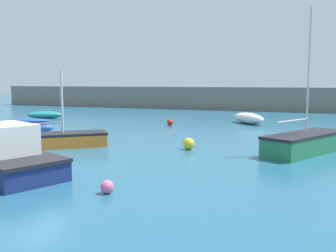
{
  "coord_description": "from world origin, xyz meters",
  "views": [
    {
      "loc": [
        9.64,
        -11.17,
        3.18
      ],
      "look_at": [
        1.93,
        9.87,
        0.53
      ],
      "focal_mm": 40.0,
      "sensor_mm": 36.0,
      "label": 1
    }
  ],
  "objects_px": {
    "sailboat_tall_mast": "(306,143)",
    "mooring_buoy_red": "(170,122)",
    "cabin_cruiser_white": "(2,156)",
    "rowboat_blue_near": "(45,115)",
    "rowboat_with_red_cover": "(32,126)",
    "open_tender_yellow": "(248,118)",
    "mooring_buoy_pink": "(107,187)",
    "mooring_buoy_yellow": "(189,144)",
    "sailboat_twin_hulled": "(63,139)"
  },
  "relations": [
    {
      "from": "rowboat_with_red_cover",
      "to": "mooring_buoy_pink",
      "type": "distance_m",
      "value": 14.13
    },
    {
      "from": "mooring_buoy_pink",
      "to": "open_tender_yellow",
      "type": "bearing_deg",
      "value": 86.46
    },
    {
      "from": "open_tender_yellow",
      "to": "sailboat_twin_hulled",
      "type": "height_order",
      "value": "sailboat_twin_hulled"
    },
    {
      "from": "rowboat_with_red_cover",
      "to": "cabin_cruiser_white",
      "type": "bearing_deg",
      "value": -71.73
    },
    {
      "from": "open_tender_yellow",
      "to": "mooring_buoy_pink",
      "type": "xyz_separation_m",
      "value": [
        -1.22,
        -19.65,
        -0.22
      ]
    },
    {
      "from": "sailboat_twin_hulled",
      "to": "rowboat_with_red_cover",
      "type": "relative_size",
      "value": 1.47
    },
    {
      "from": "mooring_buoy_yellow",
      "to": "mooring_buoy_red",
      "type": "bearing_deg",
      "value": 114.95
    },
    {
      "from": "rowboat_with_red_cover",
      "to": "mooring_buoy_yellow",
      "type": "bearing_deg",
      "value": -26.44
    },
    {
      "from": "open_tender_yellow",
      "to": "mooring_buoy_red",
      "type": "xyz_separation_m",
      "value": [
        -5.25,
        -3.14,
        -0.19
      ]
    },
    {
      "from": "sailboat_twin_hulled",
      "to": "mooring_buoy_yellow",
      "type": "height_order",
      "value": "sailboat_twin_hulled"
    },
    {
      "from": "sailboat_tall_mast",
      "to": "rowboat_blue_near",
      "type": "distance_m",
      "value": 23.28
    },
    {
      "from": "open_tender_yellow",
      "to": "mooring_buoy_red",
      "type": "height_order",
      "value": "open_tender_yellow"
    },
    {
      "from": "sailboat_tall_mast",
      "to": "mooring_buoy_yellow",
      "type": "height_order",
      "value": "sailboat_tall_mast"
    },
    {
      "from": "sailboat_twin_hulled",
      "to": "mooring_buoy_red",
      "type": "relative_size",
      "value": 9.57
    },
    {
      "from": "rowboat_with_red_cover",
      "to": "mooring_buoy_red",
      "type": "xyz_separation_m",
      "value": [
        6.49,
        7.07,
        -0.25
      ]
    },
    {
      "from": "sailboat_tall_mast",
      "to": "mooring_buoy_red",
      "type": "height_order",
      "value": "sailboat_tall_mast"
    },
    {
      "from": "cabin_cruiser_white",
      "to": "mooring_buoy_yellow",
      "type": "xyz_separation_m",
      "value": [
        4.71,
        6.72,
        -0.33
      ]
    },
    {
      "from": "cabin_cruiser_white",
      "to": "mooring_buoy_red",
      "type": "distance_m",
      "value": 15.7
    },
    {
      "from": "mooring_buoy_yellow",
      "to": "rowboat_blue_near",
      "type": "bearing_deg",
      "value": 147.98
    },
    {
      "from": "sailboat_twin_hulled",
      "to": "cabin_cruiser_white",
      "type": "bearing_deg",
      "value": -114.08
    },
    {
      "from": "mooring_buoy_pink",
      "to": "rowboat_with_red_cover",
      "type": "bearing_deg",
      "value": 138.13
    },
    {
      "from": "open_tender_yellow",
      "to": "sailboat_twin_hulled",
      "type": "distance_m",
      "value": 15.27
    },
    {
      "from": "sailboat_tall_mast",
      "to": "cabin_cruiser_white",
      "type": "height_order",
      "value": "sailboat_tall_mast"
    },
    {
      "from": "cabin_cruiser_white",
      "to": "mooring_buoy_yellow",
      "type": "distance_m",
      "value": 8.21
    },
    {
      "from": "sailboat_tall_mast",
      "to": "mooring_buoy_pink",
      "type": "height_order",
      "value": "sailboat_tall_mast"
    },
    {
      "from": "sailboat_tall_mast",
      "to": "mooring_buoy_pink",
      "type": "bearing_deg",
      "value": 176.72
    },
    {
      "from": "cabin_cruiser_white",
      "to": "rowboat_blue_near",
      "type": "relative_size",
      "value": 1.9
    },
    {
      "from": "rowboat_blue_near",
      "to": "mooring_buoy_yellow",
      "type": "bearing_deg",
      "value": 119.33
    },
    {
      "from": "rowboat_blue_near",
      "to": "sailboat_twin_hulled",
      "type": "bearing_deg",
      "value": 102.72
    },
    {
      "from": "open_tender_yellow",
      "to": "mooring_buoy_red",
      "type": "relative_size",
      "value": 7.5
    },
    {
      "from": "mooring_buoy_yellow",
      "to": "mooring_buoy_red",
      "type": "relative_size",
      "value": 1.24
    },
    {
      "from": "sailboat_tall_mast",
      "to": "open_tender_yellow",
      "type": "relative_size",
      "value": 1.92
    },
    {
      "from": "sailboat_twin_hulled",
      "to": "open_tender_yellow",
      "type": "bearing_deg",
      "value": 24.01
    },
    {
      "from": "mooring_buoy_red",
      "to": "mooring_buoy_pink",
      "type": "bearing_deg",
      "value": -76.28
    },
    {
      "from": "sailboat_tall_mast",
      "to": "mooring_buoy_pink",
      "type": "relative_size",
      "value": 16.58
    },
    {
      "from": "rowboat_with_red_cover",
      "to": "mooring_buoy_yellow",
      "type": "relative_size",
      "value": 5.26
    },
    {
      "from": "cabin_cruiser_white",
      "to": "sailboat_tall_mast",
      "type": "bearing_deg",
      "value": -119.24
    },
    {
      "from": "mooring_buoy_pink",
      "to": "mooring_buoy_red",
      "type": "bearing_deg",
      "value": 103.72
    },
    {
      "from": "rowboat_blue_near",
      "to": "mooring_buoy_red",
      "type": "distance_m",
      "value": 12.08
    },
    {
      "from": "open_tender_yellow",
      "to": "mooring_buoy_yellow",
      "type": "xyz_separation_m",
      "value": [
        -1.08,
        -12.11,
        -0.14
      ]
    },
    {
      "from": "mooring_buoy_red",
      "to": "rowboat_blue_near",
      "type": "bearing_deg",
      "value": 174.47
    },
    {
      "from": "rowboat_blue_near",
      "to": "mooring_buoy_red",
      "type": "height_order",
      "value": "rowboat_blue_near"
    },
    {
      "from": "sailboat_twin_hulled",
      "to": "mooring_buoy_pink",
      "type": "bearing_deg",
      "value": -84.3
    },
    {
      "from": "mooring_buoy_yellow",
      "to": "open_tender_yellow",
      "type": "bearing_deg",
      "value": 84.92
    },
    {
      "from": "rowboat_with_red_cover",
      "to": "rowboat_blue_near",
      "type": "bearing_deg",
      "value": 107.51
    },
    {
      "from": "open_tender_yellow",
      "to": "sailboat_tall_mast",
      "type": "bearing_deg",
      "value": -23.19
    },
    {
      "from": "sailboat_twin_hulled",
      "to": "rowboat_with_red_cover",
      "type": "bearing_deg",
      "value": 106.35
    },
    {
      "from": "cabin_cruiser_white",
      "to": "rowboat_with_red_cover",
      "type": "height_order",
      "value": "cabin_cruiser_white"
    },
    {
      "from": "rowboat_with_red_cover",
      "to": "mooring_buoy_red",
      "type": "height_order",
      "value": "rowboat_with_red_cover"
    },
    {
      "from": "sailboat_tall_mast",
      "to": "open_tender_yellow",
      "type": "height_order",
      "value": "sailboat_tall_mast"
    }
  ]
}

